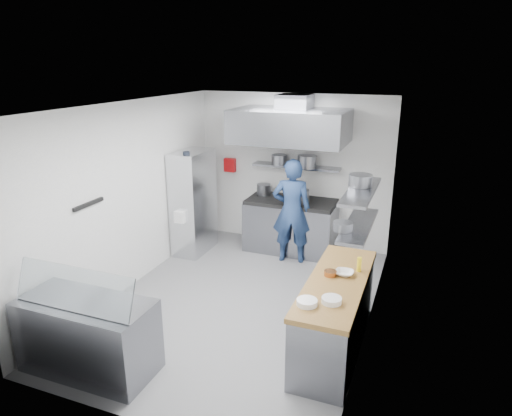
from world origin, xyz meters
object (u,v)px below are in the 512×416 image
at_px(chef, 292,211).
at_px(display_case, 88,336).
at_px(gas_range, 291,227).
at_px(wire_rack, 193,202).

distance_m(chef, display_case, 3.89).
xyz_separation_m(gas_range, display_case, (-1.10, -4.10, -0.03)).
bearing_deg(gas_range, wire_rack, -158.23).
relative_size(gas_range, display_case, 1.07).
relative_size(gas_range, chef, 0.88).
bearing_deg(chef, display_case, 59.87).
bearing_deg(wire_rack, display_case, -81.26).
height_order(gas_range, display_case, gas_range).
bearing_deg(chef, wire_rack, -4.86).
height_order(chef, wire_rack, wire_rack).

